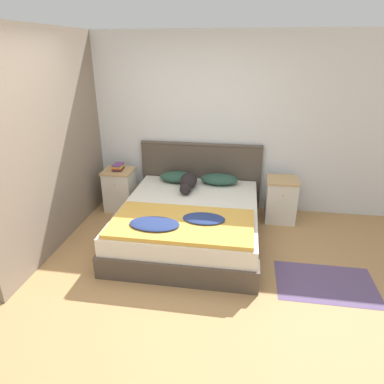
% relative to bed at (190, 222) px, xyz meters
% --- Properties ---
extents(ground_plane, '(16.00, 16.00, 0.00)m').
position_rel_bed_xyz_m(ground_plane, '(-0.12, -1.02, -0.23)').
color(ground_plane, tan).
extents(wall_back, '(9.00, 0.06, 2.55)m').
position_rel_bed_xyz_m(wall_back, '(-0.12, 1.11, 1.04)').
color(wall_back, silver).
rests_on(wall_back, ground_plane).
extents(wall_side_left, '(0.06, 3.10, 2.55)m').
position_rel_bed_xyz_m(wall_side_left, '(-1.61, 0.03, 1.04)').
color(wall_side_left, gray).
rests_on(wall_side_left, ground_plane).
extents(bed, '(1.75, 2.03, 0.47)m').
position_rel_bed_xyz_m(bed, '(0.00, 0.00, 0.00)').
color(bed, '#4C4238').
rests_on(bed, ground_plane).
extents(headboard, '(1.83, 0.06, 1.02)m').
position_rel_bed_xyz_m(headboard, '(-0.00, 1.04, 0.30)').
color(headboard, '#4C4238').
rests_on(headboard, ground_plane).
extents(nightstand_left, '(0.44, 0.42, 0.63)m').
position_rel_bed_xyz_m(nightstand_left, '(-1.20, 0.73, 0.08)').
color(nightstand_left, silver).
rests_on(nightstand_left, ground_plane).
extents(nightstand_right, '(0.44, 0.42, 0.63)m').
position_rel_bed_xyz_m(nightstand_right, '(1.20, 0.73, 0.08)').
color(nightstand_right, silver).
rests_on(nightstand_right, ground_plane).
extents(pillow_left, '(0.54, 0.32, 0.14)m').
position_rel_bed_xyz_m(pillow_left, '(-0.31, 0.80, 0.31)').
color(pillow_left, '#284C3D').
rests_on(pillow_left, bed).
extents(pillow_right, '(0.54, 0.32, 0.14)m').
position_rel_bed_xyz_m(pillow_right, '(0.31, 0.80, 0.31)').
color(pillow_right, '#284C3D').
rests_on(pillow_right, bed).
extents(quilt, '(1.59, 0.87, 0.09)m').
position_rel_bed_xyz_m(quilt, '(-0.01, -0.54, 0.27)').
color(quilt, gold).
rests_on(quilt, bed).
extents(dog, '(0.24, 0.67, 0.20)m').
position_rel_bed_xyz_m(dog, '(-0.11, 0.57, 0.33)').
color(dog, black).
rests_on(dog, bed).
extents(book_stack, '(0.16, 0.21, 0.09)m').
position_rel_bed_xyz_m(book_stack, '(-1.20, 0.74, 0.44)').
color(book_stack, '#232328').
rests_on(book_stack, nightstand_left).
extents(rug, '(1.03, 0.69, 0.00)m').
position_rel_bed_xyz_m(rug, '(1.58, -0.70, -0.23)').
color(rug, '#604C75').
rests_on(rug, ground_plane).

